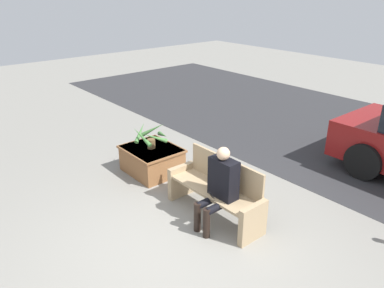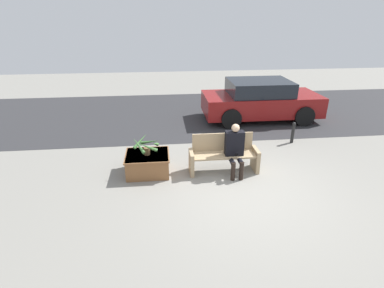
{
  "view_description": "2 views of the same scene",
  "coord_description": "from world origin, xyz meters",
  "views": [
    {
      "loc": [
        3.28,
        -2.5,
        3.29
      ],
      "look_at": [
        -1.36,
        1.4,
        0.73
      ],
      "focal_mm": 35.0,
      "sensor_mm": 36.0,
      "label": 1
    },
    {
      "loc": [
        -1.74,
        -5.47,
        3.57
      ],
      "look_at": [
        -1.05,
        0.96,
        0.75
      ],
      "focal_mm": 28.0,
      "sensor_mm": 36.0,
      "label": 2
    }
  ],
  "objects": [
    {
      "name": "person_seated",
      "position": [
        -0.05,
        0.82,
        0.69
      ],
      "size": [
        0.44,
        0.57,
        1.25
      ],
      "color": "black",
      "rests_on": "ground_plane"
    },
    {
      "name": "road_surface",
      "position": [
        0.0,
        5.73,
        0.0
      ],
      "size": [
        20.0,
        6.0,
        0.01
      ],
      "primitive_type": "cube",
      "color": "#2D2D30",
      "rests_on": "ground_plane"
    },
    {
      "name": "bench",
      "position": [
        -0.28,
        0.99,
        0.43
      ],
      "size": [
        1.67,
        0.51,
        0.92
      ],
      "color": "tan",
      "rests_on": "ground_plane"
    },
    {
      "name": "planter_box",
      "position": [
        -2.12,
        1.05,
        0.27
      ],
      "size": [
        1.04,
        0.9,
        0.5
      ],
      "color": "brown",
      "rests_on": "ground_plane"
    },
    {
      "name": "potted_plant",
      "position": [
        -2.12,
        1.05,
        0.74
      ],
      "size": [
        0.65,
        0.67,
        0.45
      ],
      "color": "brown",
      "rests_on": "planter_box"
    },
    {
      "name": "parked_car",
      "position": [
        1.84,
        4.76,
        0.71
      ],
      "size": [
        4.13,
        1.98,
        1.42
      ],
      "color": "maroon",
      "rests_on": "ground_plane"
    },
    {
      "name": "ground_plane",
      "position": [
        0.0,
        0.0,
        0.0
      ],
      "size": [
        30.0,
        30.0,
        0.0
      ],
      "primitive_type": "plane",
      "color": "gray"
    },
    {
      "name": "bollard_post",
      "position": [
        2.14,
        2.47,
        0.34
      ],
      "size": [
        0.1,
        0.1,
        0.65
      ],
      "color": "black",
      "rests_on": "ground_plane"
    }
  ]
}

